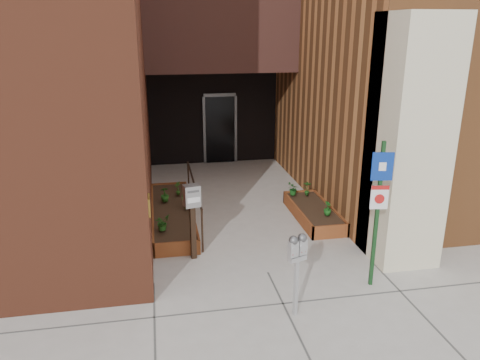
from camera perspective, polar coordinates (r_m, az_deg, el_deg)
ground at (r=8.48m, az=3.41°, el=-11.19°), size 80.00×80.00×0.00m
planter_left at (r=10.65m, az=-8.25°, el=-4.19°), size 0.90×3.60×0.30m
planter_right at (r=10.75m, az=8.94°, el=-4.01°), size 0.80×2.20×0.30m
handrail at (r=10.41m, az=-5.64°, el=-1.00°), size 0.04×3.34×0.90m
parking_meter at (r=6.90m, az=7.00°, el=-8.90°), size 0.31×0.20×1.33m
sign_post at (r=7.76m, az=16.55°, el=-2.36°), size 0.34×0.11×2.49m
payment_dropbox at (r=8.56m, az=-5.85°, el=-3.20°), size 0.32×0.26×1.45m
shrub_left_a at (r=9.43m, az=-9.46°, el=-5.12°), size 0.41×0.41×0.32m
shrub_left_b at (r=10.45m, az=-6.66°, el=-2.63°), size 0.25×0.25×0.32m
shrub_left_c at (r=10.93m, az=-9.16°, el=-1.72°), size 0.23×0.23×0.34m
shrub_left_d at (r=11.30m, az=-7.59°, el=-1.00°), size 0.23×0.23×0.34m
shrub_right_a at (r=10.20m, az=10.63°, el=-3.41°), size 0.24×0.24×0.30m
shrub_right_b at (r=11.28m, az=8.21°, el=-1.00°), size 0.25×0.25×0.36m
shrub_right_c at (r=11.27m, az=6.49°, el=-1.11°), size 0.38×0.38×0.30m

